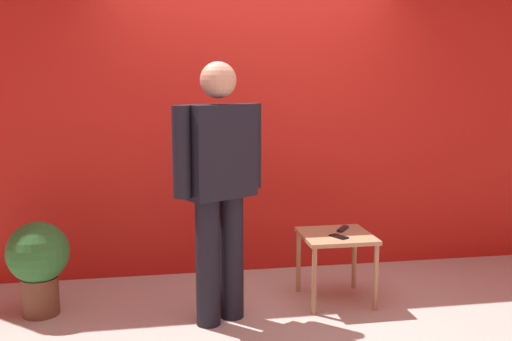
{
  "coord_description": "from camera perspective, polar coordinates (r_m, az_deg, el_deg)",
  "views": [
    {
      "loc": [
        -0.83,
        -3.59,
        1.68
      ],
      "look_at": [
        -0.1,
        0.55,
        1.02
      ],
      "focal_mm": 40.33,
      "sensor_mm": 36.0,
      "label": 1
    }
  ],
  "objects": [
    {
      "name": "tv_remote",
      "position": [
        4.55,
        8.6,
        -5.74
      ],
      "size": [
        0.14,
        0.16,
        0.02
      ],
      "primitive_type": "cube",
      "rotation": [
        0.0,
        0.0,
        -0.63
      ],
      "color": "black",
      "rests_on": "side_table"
    },
    {
      "name": "ground_plane",
      "position": [
        4.05,
        2.9,
        -15.65
      ],
      "size": [
        12.0,
        12.0,
        0.0
      ],
      "primitive_type": "plane",
      "color": "#B7B2A8"
    },
    {
      "name": "potted_plant",
      "position": [
        4.45,
        -20.78,
        -8.33
      ],
      "size": [
        0.44,
        0.44,
        0.69
      ],
      "color": "brown",
      "rests_on": "ground_plane"
    },
    {
      "name": "back_wall_red",
      "position": [
        5.03,
        -0.44,
        7.1
      ],
      "size": [
        5.61,
        0.12,
        3.05
      ],
      "primitive_type": "cube",
      "color": "red",
      "rests_on": "ground_plane"
    },
    {
      "name": "side_table",
      "position": [
        4.46,
        7.94,
        -7.2
      ],
      "size": [
        0.53,
        0.53,
        0.53
      ],
      "color": "tan",
      "rests_on": "ground_plane"
    },
    {
      "name": "standing_person",
      "position": [
        3.93,
        -3.68,
        -0.91
      ],
      "size": [
        0.68,
        0.45,
        1.81
      ],
      "color": "black",
      "rests_on": "ground_plane"
    },
    {
      "name": "cell_phone",
      "position": [
        4.34,
        8.21,
        -6.51
      ],
      "size": [
        0.13,
        0.16,
        0.01
      ],
      "primitive_type": "cube",
      "rotation": [
        0.0,
        0.0,
        0.49
      ],
      "color": "black",
      "rests_on": "side_table"
    }
  ]
}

